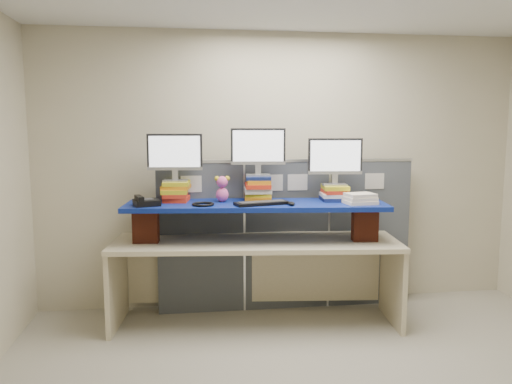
{
  "coord_description": "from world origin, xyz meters",
  "views": [
    {
      "loc": [
        -0.99,
        -3.07,
        1.85
      ],
      "look_at": [
        -0.36,
        1.41,
        1.26
      ],
      "focal_mm": 35.0,
      "sensor_mm": 36.0,
      "label": 1
    }
  ],
  "objects": [
    {
      "name": "desk_phone",
      "position": [
        -1.36,
        1.38,
        1.19
      ],
      "size": [
        0.26,
        0.25,
        0.09
      ],
      "rotation": [
        0.0,
        0.0,
        0.29
      ],
      "color": "black",
      "rests_on": "blue_board"
    },
    {
      "name": "binder_stack",
      "position": [
        0.56,
        1.22,
        1.2
      ],
      "size": [
        0.3,
        0.25,
        0.1
      ],
      "rotation": [
        0.0,
        0.0,
        0.14
      ],
      "color": "#EFE3CB",
      "rests_on": "blue_board"
    },
    {
      "name": "room",
      "position": [
        0.0,
        0.0,
        1.4
      ],
      "size": [
        5.0,
        4.0,
        2.8
      ],
      "color": "beige",
      "rests_on": "ground"
    },
    {
      "name": "monitor_left",
      "position": [
        -1.1,
        1.61,
        1.59
      ],
      "size": [
        0.51,
        0.16,
        0.44
      ],
      "rotation": [
        0.0,
        0.0,
        -0.1
      ],
      "color": "#9E9EA3",
      "rests_on": "book_stack_left"
    },
    {
      "name": "blue_board",
      "position": [
        -0.36,
        1.41,
        1.13
      ],
      "size": [
        2.43,
        0.84,
        0.04
      ],
      "primitive_type": "cube",
      "rotation": [
        0.0,
        0.0,
        -0.1
      ],
      "color": "#0A0869",
      "rests_on": "brick_pier_left"
    },
    {
      "name": "keyboard",
      "position": [
        -0.33,
        1.29,
        1.17
      ],
      "size": [
        0.51,
        0.28,
        0.03
      ],
      "rotation": [
        0.0,
        0.0,
        0.24
      ],
      "color": "black",
      "rests_on": "blue_board"
    },
    {
      "name": "monitor_center",
      "position": [
        -0.33,
        1.53,
        1.64
      ],
      "size": [
        0.51,
        0.16,
        0.44
      ],
      "rotation": [
        0.0,
        0.0,
        -0.1
      ],
      "color": "#9E9EA3",
      "rests_on": "book_stack_center"
    },
    {
      "name": "book_stack_left",
      "position": [
        -1.1,
        1.61,
        1.25
      ],
      "size": [
        0.28,
        0.31,
        0.19
      ],
      "color": "red",
      "rests_on": "blue_board"
    },
    {
      "name": "headset",
      "position": [
        -0.85,
        1.32,
        1.17
      ],
      "size": [
        0.24,
        0.24,
        0.02
      ],
      "primitive_type": "torus",
      "rotation": [
        0.0,
        0.0,
        0.23
      ],
      "color": "black",
      "rests_on": "blue_board"
    },
    {
      "name": "book_stack_right",
      "position": [
        0.39,
        1.46,
        1.23
      ],
      "size": [
        0.28,
        0.32,
        0.14
      ],
      "color": "#111C4D",
      "rests_on": "blue_board"
    },
    {
      "name": "brick_pier_right",
      "position": [
        0.63,
        1.26,
        0.96
      ],
      "size": [
        0.24,
        0.15,
        0.31
      ],
      "primitive_type": "cube",
      "rotation": [
        0.0,
        0.0,
        -0.1
      ],
      "color": "maroon",
      "rests_on": "desk"
    },
    {
      "name": "brick_pier_left",
      "position": [
        -1.37,
        1.47,
        0.96
      ],
      "size": [
        0.24,
        0.15,
        0.31
      ],
      "primitive_type": "cube",
      "rotation": [
        0.0,
        0.0,
        -0.1
      ],
      "color": "maroon",
      "rests_on": "desk"
    },
    {
      "name": "monitor_right",
      "position": [
        0.39,
        1.45,
        1.55
      ],
      "size": [
        0.51,
        0.16,
        0.44
      ],
      "rotation": [
        0.0,
        0.0,
        -0.1
      ],
      "color": "#9E9EA3",
      "rests_on": "book_stack_right"
    },
    {
      "name": "desk",
      "position": [
        -0.36,
        1.41,
        0.64
      ],
      "size": [
        2.7,
        1.04,
        0.8
      ],
      "rotation": [
        0.0,
        0.0,
        -0.1
      ],
      "color": "beige",
      "rests_on": "ground"
    },
    {
      "name": "cubicle_partition",
      "position": [
        -0.0,
        1.78,
        0.77
      ],
      "size": [
        2.6,
        0.06,
        1.53
      ],
      "color": "#41464D",
      "rests_on": "ground"
    },
    {
      "name": "book_stack_center",
      "position": [
        -0.33,
        1.53,
        1.27
      ],
      "size": [
        0.28,
        0.32,
        0.24
      ],
      "color": "orange",
      "rests_on": "blue_board"
    },
    {
      "name": "mouse",
      "position": [
        -0.07,
        1.22,
        1.17
      ],
      "size": [
        0.07,
        0.11,
        0.03
      ],
      "primitive_type": "ellipsoid",
      "rotation": [
        0.0,
        0.0,
        0.04
      ],
      "color": "black",
      "rests_on": "blue_board"
    },
    {
      "name": "plush_toy",
      "position": [
        -0.67,
        1.51,
        1.28
      ],
      "size": [
        0.14,
        0.11,
        0.24
      ],
      "rotation": [
        0.0,
        0.0,
        -0.25
      ],
      "color": "#D8529B",
      "rests_on": "blue_board"
    }
  ]
}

